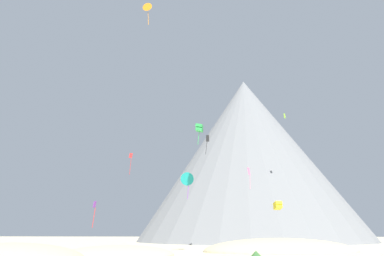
# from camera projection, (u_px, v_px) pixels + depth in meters

# --- Properties ---
(dune_foreground_right) EXTENTS (20.23, 20.38, 2.52)m
(dune_foreground_right) POSITION_uv_depth(u_px,v_px,m) (117.00, 256.00, 41.32)
(dune_foreground_right) COLOR beige
(dune_foreground_right) RESTS_ON ground_plane
(dune_midground) EXTENTS (24.04, 15.41, 4.03)m
(dune_midground) POSITION_uv_depth(u_px,v_px,m) (280.00, 252.00, 48.68)
(dune_midground) COLOR #CCBA8E
(dune_midground) RESTS_ON ground_plane
(bush_mid_center) EXTENTS (1.75, 1.75, 0.71)m
(bush_mid_center) POSITION_uv_depth(u_px,v_px,m) (256.00, 254.00, 39.76)
(bush_mid_center) COLOR #386633
(bush_mid_center) RESTS_ON ground_plane
(bush_far_left) EXTENTS (3.20, 3.20, 0.81)m
(bush_far_left) POSITION_uv_depth(u_px,v_px,m) (60.00, 253.00, 39.01)
(bush_far_left) COLOR #568442
(bush_far_left) RESTS_ON ground_plane
(rock_massif) EXTENTS (81.84, 81.84, 57.20)m
(rock_massif) POSITION_uv_depth(u_px,v_px,m) (244.00, 162.00, 113.73)
(rock_massif) COLOR slate
(rock_massif) RESTS_ON ground_plane
(kite_violet_low) EXTENTS (0.34, 0.84, 3.76)m
(kite_violet_low) POSITION_uv_depth(u_px,v_px,m) (94.00, 209.00, 47.11)
(kite_violet_low) COLOR purple
(kite_black_mid) EXTENTS (0.80, 0.37, 4.05)m
(kite_black_mid) POSITION_uv_depth(u_px,v_px,m) (207.00, 140.00, 66.96)
(kite_black_mid) COLOR black
(kite_green_mid) EXTENTS (1.22, 1.15, 3.26)m
(kite_green_mid) POSITION_uv_depth(u_px,v_px,m) (199.00, 128.00, 49.62)
(kite_green_mid) COLOR green
(kite_lime_high) EXTENTS (0.50, 0.54, 1.30)m
(kite_lime_high) POSITION_uv_depth(u_px,v_px,m) (285.00, 116.00, 82.71)
(kite_lime_high) COLOR #8CD133
(kite_pink_mid) EXTENTS (0.68, 0.86, 4.31)m
(kite_pink_mid) POSITION_uv_depth(u_px,v_px,m) (249.00, 173.00, 65.42)
(kite_pink_mid) COLOR pink
(kite_yellow_low) EXTENTS (1.32, 1.38, 1.26)m
(kite_yellow_low) POSITION_uv_depth(u_px,v_px,m) (278.00, 206.00, 48.67)
(kite_yellow_low) COLOR yellow
(kite_red_mid) EXTENTS (0.87, 0.13, 5.11)m
(kite_red_mid) POSITION_uv_depth(u_px,v_px,m) (131.00, 159.00, 75.82)
(kite_red_mid) COLOR red
(kite_orange_high) EXTENTS (1.71, 0.53, 4.56)m
(kite_orange_high) POSITION_uv_depth(u_px,v_px,m) (148.00, 8.00, 57.82)
(kite_orange_high) COLOR orange
(kite_teal_low) EXTENTS (2.17, 0.87, 4.27)m
(kite_teal_low) POSITION_uv_depth(u_px,v_px,m) (187.00, 179.00, 52.70)
(kite_teal_low) COLOR teal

